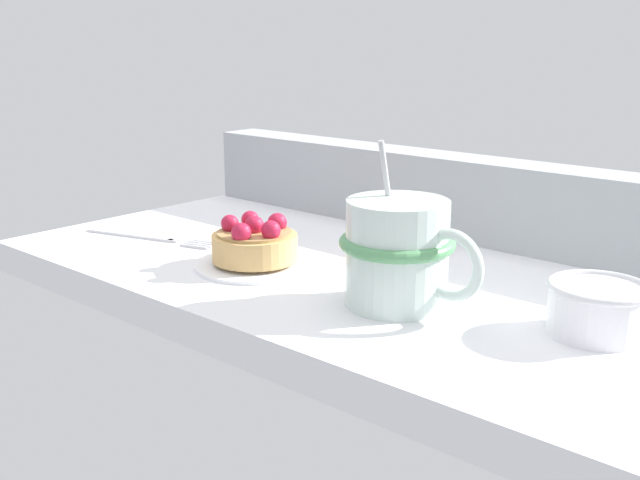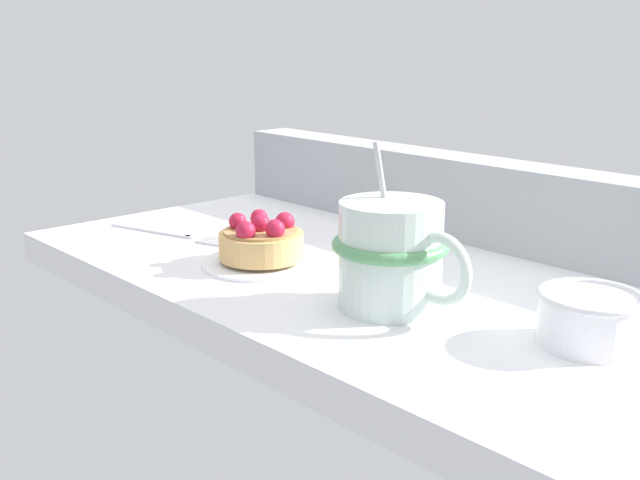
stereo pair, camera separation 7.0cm
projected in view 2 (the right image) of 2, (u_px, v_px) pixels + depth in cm
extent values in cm
cube|color=white|center=(364.00, 283.00, 77.35)|extent=(73.29, 39.85, 3.38)
cube|color=#9EA3A8|center=(469.00, 198.00, 86.83)|extent=(71.82, 5.84, 9.22)
cylinder|color=white|center=(262.00, 261.00, 77.49)|extent=(12.18, 12.18, 0.74)
cylinder|color=white|center=(262.00, 263.00, 77.54)|extent=(6.70, 6.70, 0.37)
cylinder|color=tan|center=(261.00, 245.00, 77.05)|extent=(8.56, 8.56, 2.62)
cylinder|color=#AB854F|center=(261.00, 231.00, 76.67)|extent=(7.53, 7.53, 0.30)
sphere|color=#B71938|center=(261.00, 224.00, 76.47)|extent=(1.99, 1.99, 1.99)
sphere|color=#B71938|center=(275.00, 229.00, 74.33)|extent=(1.93, 1.93, 1.93)
sphere|color=#B71938|center=(285.00, 222.00, 77.79)|extent=(1.98, 1.98, 1.98)
sphere|color=#B71938|center=(259.00, 218.00, 78.87)|extent=(1.83, 1.83, 1.83)
sphere|color=#B71938|center=(238.00, 221.00, 77.23)|extent=(1.80, 1.80, 1.80)
sphere|color=#B71938|center=(246.00, 231.00, 74.06)|extent=(1.97, 1.97, 1.97)
cylinder|color=silver|center=(390.00, 255.00, 64.39)|extent=(8.79, 8.79, 9.25)
torus|color=#569960|center=(391.00, 245.00, 64.15)|extent=(9.94, 9.94, 1.11)
torus|color=silver|center=(440.00, 269.00, 60.62)|extent=(6.10, 0.92, 6.10)
cylinder|color=#B7B7BC|center=(382.00, 183.00, 64.52)|extent=(0.71, 2.12, 7.26)
cube|color=silver|center=(150.00, 229.00, 90.38)|extent=(11.67, 4.18, 0.60)
cube|color=silver|center=(190.00, 236.00, 87.46)|extent=(1.31, 0.89, 0.60)
cube|color=silver|center=(208.00, 242.00, 84.83)|extent=(3.42, 1.25, 0.60)
cube|color=silver|center=(212.00, 241.00, 85.45)|extent=(3.42, 1.25, 0.60)
cube|color=silver|center=(216.00, 239.00, 86.06)|extent=(3.42, 1.25, 0.60)
cube|color=silver|center=(220.00, 238.00, 86.67)|extent=(3.42, 1.25, 0.60)
cylinder|color=white|center=(589.00, 321.00, 57.12)|extent=(7.48, 7.48, 3.87)
torus|color=silver|center=(591.00, 296.00, 56.61)|extent=(7.93, 7.93, 0.60)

